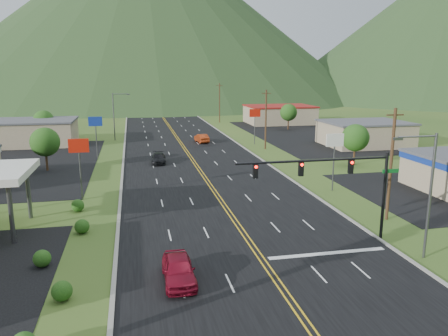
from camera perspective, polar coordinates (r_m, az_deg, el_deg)
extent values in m
cylinder|color=black|center=(36.48, 20.16, -3.46)|extent=(0.24, 0.24, 7.00)
cylinder|color=black|center=(32.99, 11.68, 0.96)|extent=(12.00, 0.18, 0.18)
cube|color=#0C591E|center=(36.22, 20.93, -0.37)|extent=(1.40, 0.06, 0.30)
cube|color=black|center=(34.40, 16.22, 0.17)|extent=(0.35, 0.28, 1.05)
sphere|color=#FF0C05|center=(34.18, 16.40, 0.68)|extent=(0.22, 0.22, 0.22)
cube|color=black|center=(32.73, 10.02, -0.13)|extent=(0.35, 0.28, 1.05)
sphere|color=#FF0C05|center=(32.49, 10.16, 0.40)|extent=(0.22, 0.22, 0.22)
cube|color=black|center=(31.61, 4.12, -0.42)|extent=(0.35, 0.28, 1.05)
sphere|color=#FF0C05|center=(31.37, 4.22, 0.13)|extent=(0.22, 0.22, 0.22)
cylinder|color=#59595E|center=(33.63, 25.31, -3.47)|extent=(0.20, 0.20, 9.00)
cylinder|color=#59595E|center=(31.93, 23.96, 3.77)|extent=(2.88, 0.12, 0.12)
cube|color=#59595E|center=(31.13, 21.78, 3.56)|extent=(0.60, 0.25, 0.18)
cylinder|color=#59595E|center=(86.10, -14.19, 6.49)|extent=(0.20, 0.20, 9.00)
cylinder|color=#59595E|center=(85.73, -13.37, 9.39)|extent=(2.88, 0.12, 0.12)
cube|color=#59595E|center=(85.71, -12.40, 9.37)|extent=(0.60, 0.25, 0.18)
cylinder|color=#59595E|center=(37.41, -26.07, -5.20)|extent=(0.36, 0.36, 5.00)
cylinder|color=#59595E|center=(43.02, -24.19, -2.81)|extent=(0.36, 0.36, 5.00)
cube|color=tan|center=(86.54, -24.81, 4.13)|extent=(18.00, 11.00, 4.20)
cube|color=#4C4C51|center=(86.28, -24.95, 5.61)|extent=(18.40, 11.40, 0.30)
cube|color=tan|center=(82.16, 17.89, 4.23)|extent=(14.00, 11.00, 4.00)
cube|color=#4C4C51|center=(81.90, 17.99, 5.71)|extent=(14.40, 11.40, 0.30)
cube|color=tan|center=(112.28, 7.25, 6.88)|extent=(16.00, 12.00, 4.20)
cube|color=maroon|center=(112.08, 7.28, 8.02)|extent=(16.40, 12.40, 0.30)
cylinder|color=#59595E|center=(47.13, -18.20, -1.04)|extent=(0.16, 0.16, 5.00)
cube|color=#BA190A|center=(46.52, -18.47, 2.79)|extent=(2.00, 0.18, 1.40)
cylinder|color=#59595E|center=(68.64, -16.30, 3.21)|extent=(0.16, 0.16, 5.00)
cube|color=navy|center=(68.22, -16.46, 5.86)|extent=(2.00, 0.18, 1.40)
cylinder|color=#59595E|center=(49.77, 14.09, -0.09)|extent=(0.16, 0.16, 5.00)
cube|color=white|center=(49.19, 14.29, 3.55)|extent=(2.00, 0.18, 1.40)
cylinder|color=#59595E|center=(79.32, 4.02, 4.89)|extent=(0.16, 0.16, 5.00)
cube|color=#BA190A|center=(78.95, 4.06, 7.19)|extent=(2.00, 0.18, 1.40)
cylinder|color=#382314|center=(62.76, -22.16, 1.00)|extent=(0.30, 0.30, 3.00)
sphere|color=#1C4513|center=(62.36, -22.34, 3.16)|extent=(3.84, 3.84, 3.84)
cylinder|color=#382314|center=(89.89, -22.37, 4.24)|extent=(0.30, 0.30, 3.00)
sphere|color=#1C4513|center=(89.61, -22.49, 5.75)|extent=(3.84, 3.84, 3.84)
cylinder|color=#382314|center=(64.48, 16.64, 1.70)|extent=(0.30, 0.30, 3.00)
sphere|color=#1C4513|center=(64.09, 16.78, 3.81)|extent=(3.84, 3.84, 3.84)
cylinder|color=#382314|center=(100.44, 8.39, 5.83)|extent=(0.30, 0.30, 3.00)
sphere|color=#1C4513|center=(100.19, 8.43, 7.20)|extent=(3.84, 3.84, 3.84)
cylinder|color=#382314|center=(40.99, 20.96, 0.35)|extent=(0.28, 0.28, 10.00)
cube|color=#382314|center=(40.35, 21.45, 6.47)|extent=(1.60, 0.12, 0.12)
cylinder|color=#382314|center=(74.40, 5.48, 6.29)|extent=(0.28, 0.28, 10.00)
cube|color=#382314|center=(74.05, 5.55, 9.68)|extent=(1.60, 0.12, 0.12)
cylinder|color=#382314|center=(113.06, -0.59, 8.49)|extent=(0.28, 0.28, 10.00)
cube|color=#382314|center=(112.83, -0.60, 10.72)|extent=(1.60, 0.12, 0.12)
cylinder|color=#382314|center=(152.42, -3.57, 9.53)|extent=(0.28, 0.28, 10.00)
cube|color=#382314|center=(152.25, -3.60, 11.18)|extent=(1.60, 0.12, 0.12)
cone|color=#1C3317|center=(237.58, -10.30, 19.52)|extent=(220.00, 220.00, 85.00)
imported|color=maroon|center=(28.39, -5.94, -13.10)|extent=(1.96, 4.85, 1.65)
imported|color=black|center=(63.70, -8.53, 1.23)|extent=(2.22, 4.89, 1.39)
imported|color=#9E3111|center=(81.44, -2.93, 3.89)|extent=(2.29, 4.98, 1.58)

